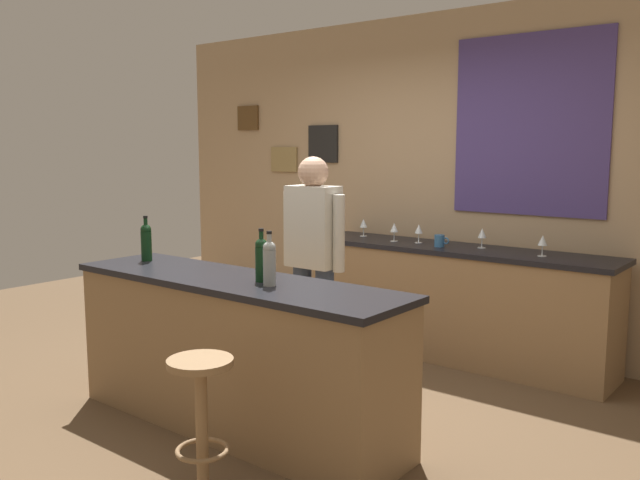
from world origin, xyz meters
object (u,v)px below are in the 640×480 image
Objects in this scene: wine_glass_a at (364,224)px; coffee_mug at (440,241)px; wine_glass_b at (394,228)px; wine_glass_c at (419,230)px; bartender at (313,256)px; wine_glass_d at (482,234)px; bar_stool at (201,403)px; wine_bottle_c at (269,261)px; wine_glass_e at (543,241)px; wine_bottle_b at (261,258)px; wine_bottle_a at (146,241)px.

coffee_mug is (0.83, -0.14, -0.06)m from wine_glass_a.
wine_glass_b is 1.00× the size of wine_glass_c.
wine_glass_d is (0.66, 1.29, 0.07)m from bartender.
wine_bottle_c reaches higher than bar_stool.
bartender is at bearing -134.69° from wine_glass_e.
bartender is 10.45× the size of wine_glass_c.
wine_glass_a and wine_glass_e have the same top height.
bar_stool is at bearing -93.10° from wine_glass_d.
wine_glass_b is at bearing -171.01° from wine_glass_d.
wine_bottle_b and wine_bottle_c have the same top height.
wine_bottle_b reaches higher than coffee_mug.
wine_glass_b is (-0.58, 2.66, 0.55)m from bar_stool.
wine_bottle_b is at bearing -100.29° from wine_glass_d.
wine_bottle_c is at bearing -68.37° from wine_glass_a.
wine_bottle_a is 1.97× the size of wine_glass_d.
wine_bottle_a reaches higher than wine_glass_b.
wine_glass_d is at bearing 54.54° from wine_bottle_a.
wine_glass_e is (1.63, -0.09, 0.00)m from wine_glass_a.
wine_bottle_c is (0.39, -0.87, 0.12)m from bartender.
wine_bottle_b is 2.21m from wine_glass_a.
wine_bottle_b is 1.97× the size of wine_glass_b.
bartender reaches higher than coffee_mug.
wine_glass_e is at bearing 76.02° from bar_stool.
wine_glass_a is at bearing 174.59° from wine_glass_c.
wine_bottle_a is at bearing 176.02° from wine_bottle_c.
wine_glass_c is (-0.26, 2.08, -0.05)m from wine_bottle_c.
wine_glass_b is 1.00× the size of wine_glass_e.
wine_glass_d reaches higher than bar_stool.
wine_glass_b and wine_glass_c have the same top height.
wine_bottle_b is 2.18m from wine_glass_e.
bartender reaches higher than wine_glass_d.
wine_glass_a is 1.12m from wine_glass_d.
coffee_mug is at bearing 87.25° from wine_bottle_b.
wine_glass_a is 1.00× the size of wine_glass_c.
wine_bottle_b reaches higher than wine_glass_a.
wine_bottle_a is 1.21m from wine_bottle_c.
wine_glass_b is 0.74m from wine_glass_d.
coffee_mug is (-0.02, 2.00, -0.11)m from wine_bottle_c.
wine_glass_d is at bearing 7.21° from wine_glass_c.
wine_glass_c reaches higher than coffee_mug.
wine_glass_d is (0.15, 2.77, 0.55)m from bar_stool.
bar_stool is 2.22× the size of wine_bottle_b.
wine_bottle_c is at bearing -3.98° from wine_bottle_a.
bartender is 1.17m from wine_glass_b.
wine_bottle_a is at bearing 151.95° from bar_stool.
coffee_mug is (0.24, -0.08, -0.06)m from wine_glass_c.
wine_bottle_c is at bearing -97.08° from wine_glass_d.
wine_glass_e reaches higher than coffee_mug.
wine_bottle_c reaches higher than wine_glass_d.
wine_bottle_a is 1.09m from wine_bottle_b.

